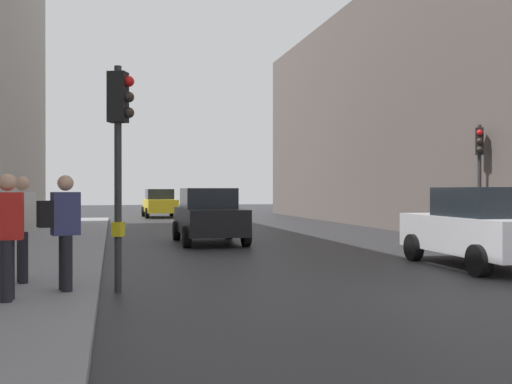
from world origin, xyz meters
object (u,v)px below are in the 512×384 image
object	(u,v)px
traffic_light_near_right	(119,136)
traffic_light_mid_street	(479,162)
car_silver_hatchback	(481,227)
car_yellow_taxi	(160,203)
pedestrian_in_red_jacket	(7,231)
pedestrian_with_black_backpack	(20,222)
car_dark_suv	(209,216)
pedestrian_with_grey_backpack	(63,225)

from	to	relation	value
traffic_light_near_right	traffic_light_mid_street	world-z (taller)	traffic_light_near_right
car_silver_hatchback	car_yellow_taxi	bearing A→B (deg)	101.15
pedestrian_in_red_jacket	pedestrian_with_black_backpack	bearing A→B (deg)	92.85
car_silver_hatchback	pedestrian_in_red_jacket	world-z (taller)	pedestrian_in_red_jacket
car_dark_suv	pedestrian_in_red_jacket	xyz separation A→B (m)	(-4.44, -9.85, 0.25)
traffic_light_mid_street	car_yellow_taxi	world-z (taller)	traffic_light_mid_street
traffic_light_mid_street	pedestrian_in_red_jacket	world-z (taller)	traffic_light_mid_street
car_dark_suv	car_yellow_taxi	xyz separation A→B (m)	(-0.14, 18.21, 0.00)
car_yellow_taxi	pedestrian_in_red_jacket	bearing A→B (deg)	-98.70
traffic_light_mid_street	pedestrian_in_red_jacket	distance (m)	14.59
car_yellow_taxi	car_silver_hatchback	size ratio (longest dim) A/B	1.00
pedestrian_with_black_backpack	car_yellow_taxi	bearing A→B (deg)	80.59
traffic_light_mid_street	car_silver_hatchback	distance (m)	5.97
pedestrian_with_black_backpack	car_dark_suv	bearing A→B (deg)	61.14
car_dark_suv	car_silver_hatchback	world-z (taller)	same
traffic_light_mid_street	car_silver_hatchback	bearing A→B (deg)	-124.47
car_silver_hatchback	pedestrian_with_grey_backpack	world-z (taller)	pedestrian_with_grey_backpack
car_dark_suv	pedestrian_in_red_jacket	world-z (taller)	pedestrian_in_red_jacket
pedestrian_with_grey_backpack	pedestrian_in_red_jacket	xyz separation A→B (m)	(-0.68, -0.65, -0.03)
pedestrian_with_grey_backpack	pedestrian_in_red_jacket	bearing A→B (deg)	-135.99
car_yellow_taxi	pedestrian_with_black_backpack	distance (m)	26.77
car_yellow_taxi	car_silver_hatchback	xyz separation A→B (m)	(5.02, -25.49, 0.00)
traffic_light_near_right	car_silver_hatchback	distance (m)	8.08
traffic_light_mid_street	car_dark_suv	bearing A→B (deg)	162.49
car_silver_hatchback	pedestrian_with_black_backpack	distance (m)	9.45
car_silver_hatchback	pedestrian_with_grey_backpack	distance (m)	8.86
traffic_light_near_right	car_dark_suv	size ratio (longest dim) A/B	0.90
pedestrian_with_grey_backpack	pedestrian_with_black_backpack	size ratio (longest dim) A/B	1.00
pedestrian_in_red_jacket	car_dark_suv	bearing A→B (deg)	65.75
traffic_light_mid_street	pedestrian_with_black_backpack	xyz separation A→B (m)	(-12.64, -5.64, -1.42)
traffic_light_mid_street	pedestrian_with_black_backpack	distance (m)	13.91
car_silver_hatchback	pedestrian_with_black_backpack	xyz separation A→B (m)	(-9.40, -0.92, 0.29)
car_yellow_taxi	pedestrian_with_grey_backpack	size ratio (longest dim) A/B	2.40
pedestrian_in_red_jacket	car_silver_hatchback	bearing A→B (deg)	15.43
car_dark_suv	car_yellow_taxi	bearing A→B (deg)	90.45
pedestrian_in_red_jacket	traffic_light_mid_street	bearing A→B (deg)	30.13
traffic_light_near_right	pedestrian_with_grey_backpack	bearing A→B (deg)	-144.56
traffic_light_mid_street	pedestrian_with_black_backpack	world-z (taller)	traffic_light_mid_street
traffic_light_mid_street	car_dark_suv	size ratio (longest dim) A/B	0.89
pedestrian_with_grey_backpack	car_yellow_taxi	bearing A→B (deg)	82.48
pedestrian_with_black_backpack	car_silver_hatchback	bearing A→B (deg)	5.60
traffic_light_mid_street	car_silver_hatchback	world-z (taller)	traffic_light_mid_street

